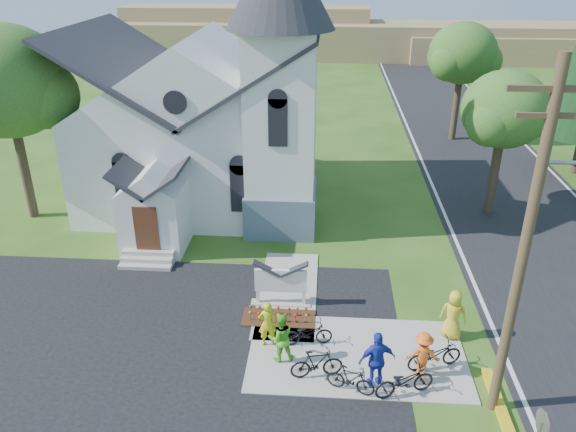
# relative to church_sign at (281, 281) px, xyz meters

# --- Properties ---
(ground) EXTENTS (120.00, 120.00, 0.00)m
(ground) POSITION_rel_church_sign_xyz_m (1.20, -3.20, -1.03)
(ground) COLOR #2E5017
(ground) RESTS_ON ground
(parking_lot) EXTENTS (20.00, 16.00, 0.02)m
(parking_lot) POSITION_rel_church_sign_xyz_m (-5.80, -5.20, -1.02)
(parking_lot) COLOR black
(parking_lot) RESTS_ON ground
(road) EXTENTS (8.00, 90.00, 0.02)m
(road) POSITION_rel_church_sign_xyz_m (11.20, 11.80, -1.02)
(road) COLOR black
(road) RESTS_ON ground
(sidewalk) EXTENTS (7.00, 4.00, 0.05)m
(sidewalk) POSITION_rel_church_sign_xyz_m (2.70, -2.70, -1.00)
(sidewalk) COLOR #ADA99C
(sidewalk) RESTS_ON ground
(church) EXTENTS (12.35, 12.00, 13.00)m
(church) POSITION_rel_church_sign_xyz_m (-4.28, 9.28, 4.22)
(church) COLOR white
(church) RESTS_ON ground
(church_sign) EXTENTS (2.20, 0.40, 1.70)m
(church_sign) POSITION_rel_church_sign_xyz_m (0.00, 0.00, 0.00)
(church_sign) COLOR #ADA99C
(church_sign) RESTS_ON ground
(flower_bed) EXTENTS (2.60, 1.10, 0.07)m
(flower_bed) POSITION_rel_church_sign_xyz_m (0.00, -0.90, -0.99)
(flower_bed) COLOR #3B2010
(flower_bed) RESTS_ON ground
(utility_pole) EXTENTS (3.45, 0.28, 10.00)m
(utility_pole) POSITION_rel_church_sign_xyz_m (6.56, -4.70, 4.38)
(utility_pole) COLOR #493724
(utility_pole) RESTS_ON ground
(tree_lot_corner) EXTENTS (5.60, 5.60, 9.15)m
(tree_lot_corner) POSITION_rel_church_sign_xyz_m (-12.80, 6.80, 5.58)
(tree_lot_corner) COLOR #39271F
(tree_lot_corner) RESTS_ON ground
(tree_road_near) EXTENTS (4.00, 4.00, 7.05)m
(tree_road_near) POSITION_rel_church_sign_xyz_m (9.70, 8.80, 4.18)
(tree_road_near) COLOR #39271F
(tree_road_near) RESTS_ON ground
(tree_road_mid) EXTENTS (4.40, 4.40, 7.80)m
(tree_road_mid) POSITION_rel_church_sign_xyz_m (10.20, 20.80, 4.75)
(tree_road_mid) COLOR #39271F
(tree_road_mid) RESTS_ON ground
(distant_hills) EXTENTS (61.00, 10.00, 5.60)m
(distant_hills) POSITION_rel_church_sign_xyz_m (4.56, 53.13, 1.15)
(distant_hills) COLOR olive
(distant_hills) RESTS_ON ground
(cyclist_0) EXTENTS (0.66, 0.49, 1.65)m
(cyclist_0) POSITION_rel_church_sign_xyz_m (-0.24, -2.37, -0.15)
(cyclist_0) COLOR #C0C417
(cyclist_0) RESTS_ON sidewalk
(bike_0) EXTENTS (1.72, 0.85, 0.87)m
(bike_0) POSITION_rel_church_sign_xyz_m (1.08, -2.28, -0.54)
(bike_0) COLOR black
(bike_0) RESTS_ON sidewalk
(cyclist_1) EXTENTS (0.97, 0.84, 1.70)m
(cyclist_1) POSITION_rel_church_sign_xyz_m (0.25, -3.09, -0.13)
(cyclist_1) COLOR #56CA25
(cyclist_1) RESTS_ON sidewalk
(bike_1) EXTENTS (1.70, 0.81, 0.99)m
(bike_1) POSITION_rel_church_sign_xyz_m (1.41, -3.83, -0.48)
(bike_1) COLOR black
(bike_1) RESTS_ON sidewalk
(cyclist_2) EXTENTS (1.20, 0.74, 1.91)m
(cyclist_2) POSITION_rel_church_sign_xyz_m (3.19, -4.09, -0.02)
(cyclist_2) COLOR #2234AB
(cyclist_2) RESTS_ON sidewalk
(bike_2) EXTENTS (1.98, 1.26, 0.98)m
(bike_2) POSITION_rel_church_sign_xyz_m (4.00, -4.40, -0.49)
(bike_2) COLOR black
(bike_2) RESTS_ON sidewalk
(cyclist_3) EXTENTS (1.00, 0.59, 1.54)m
(cyclist_3) POSITION_rel_church_sign_xyz_m (4.62, -3.51, -0.21)
(cyclist_3) COLOR orange
(cyclist_3) RESTS_ON sidewalk
(bike_3) EXTENTS (1.54, 0.87, 0.89)m
(bike_3) POSITION_rel_church_sign_xyz_m (2.43, -4.40, -0.53)
(bike_3) COLOR black
(bike_3) RESTS_ON sidewalk
(cyclist_4) EXTENTS (1.02, 0.83, 1.80)m
(cyclist_4) POSITION_rel_church_sign_xyz_m (5.90, -1.54, -0.08)
(cyclist_4) COLOR gold
(cyclist_4) RESTS_ON sidewalk
(bike_4) EXTENTS (1.93, 1.21, 0.96)m
(bike_4) POSITION_rel_church_sign_xyz_m (5.07, -3.14, -0.50)
(bike_4) COLOR black
(bike_4) RESTS_ON sidewalk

